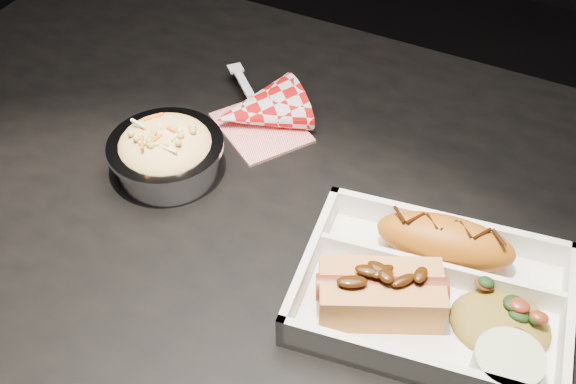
# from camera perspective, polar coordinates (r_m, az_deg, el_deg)

# --- Properties ---
(dining_table) EXTENTS (1.20, 0.80, 0.75)m
(dining_table) POSITION_cam_1_polar(r_m,az_deg,el_deg) (0.82, 0.60, -7.78)
(dining_table) COLOR black
(dining_table) RESTS_ON ground
(food_tray) EXTENTS (0.27, 0.21, 0.04)m
(food_tray) POSITION_cam_1_polar(r_m,az_deg,el_deg) (0.71, 11.28, -8.15)
(food_tray) COLOR silver
(food_tray) RESTS_ON dining_table
(fried_pastry) EXTENTS (0.14, 0.07, 0.05)m
(fried_pastry) POSITION_cam_1_polar(r_m,az_deg,el_deg) (0.73, 12.31, -3.80)
(fried_pastry) COLOR #AD5C11
(fried_pastry) RESTS_ON food_tray
(hotdog) EXTENTS (0.13, 0.10, 0.06)m
(hotdog) POSITION_cam_1_polar(r_m,az_deg,el_deg) (0.67, 7.37, -7.80)
(hotdog) COLOR #D08947
(hotdog) RESTS_ON food_tray
(fried_rice_mound) EXTENTS (0.10, 0.09, 0.03)m
(fried_rice_mound) POSITION_cam_1_polar(r_m,az_deg,el_deg) (0.69, 16.59, -9.41)
(fried_rice_mound) COLOR olive
(fried_rice_mound) RESTS_ON food_tray
(cupcake_liner) EXTENTS (0.06, 0.06, 0.03)m
(cupcake_liner) POSITION_cam_1_polar(r_m,az_deg,el_deg) (0.66, 16.93, -13.01)
(cupcake_liner) COLOR #B8CD9B
(cupcake_liner) RESTS_ON food_tray
(foil_coleslaw_cup) EXTENTS (0.13, 0.13, 0.07)m
(foil_coleslaw_cup) POSITION_cam_1_polar(r_m,az_deg,el_deg) (0.82, -9.61, 3.21)
(foil_coleslaw_cup) COLOR silver
(foil_coleslaw_cup) RESTS_ON dining_table
(napkin_fork) EXTENTS (0.16, 0.15, 0.10)m
(napkin_fork) POSITION_cam_1_polar(r_m,az_deg,el_deg) (0.88, -2.40, 6.40)
(napkin_fork) COLOR red
(napkin_fork) RESTS_ON dining_table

